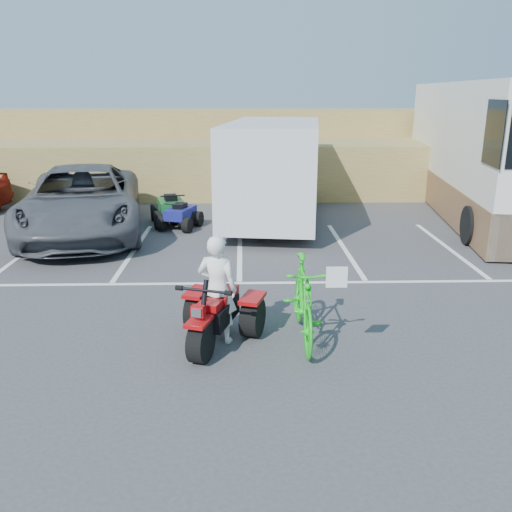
{
  "coord_description": "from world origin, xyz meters",
  "views": [
    {
      "loc": [
        0.07,
        -8.38,
        3.88
      ],
      "look_at": [
        0.32,
        1.09,
        1.0
      ],
      "focal_mm": 38.0,
      "sensor_mm": 36.0,
      "label": 1
    }
  ],
  "objects_px": {
    "grey_pickup": "(82,201)",
    "cargo_trailer": "(274,169)",
    "red_trike_atv": "(215,344)",
    "rv_motorhome": "(486,159)",
    "green_dirt_bike": "(303,300)",
    "quad_atv_blue": "(181,228)",
    "quad_atv_green": "(172,224)",
    "rider": "(217,289)"
  },
  "relations": [
    {
      "from": "rv_motorhome",
      "to": "green_dirt_bike",
      "type": "bearing_deg",
      "value": -118.91
    },
    {
      "from": "green_dirt_bike",
      "to": "grey_pickup",
      "type": "relative_size",
      "value": 0.33
    },
    {
      "from": "rider",
      "to": "quad_atv_green",
      "type": "xyz_separation_m",
      "value": [
        -1.76,
        8.2,
        -0.89
      ]
    },
    {
      "from": "green_dirt_bike",
      "to": "rv_motorhome",
      "type": "relative_size",
      "value": 0.19
    },
    {
      "from": "green_dirt_bike",
      "to": "cargo_trailer",
      "type": "distance_m",
      "value": 8.41
    },
    {
      "from": "green_dirt_bike",
      "to": "cargo_trailer",
      "type": "bearing_deg",
      "value": 90.05
    },
    {
      "from": "green_dirt_bike",
      "to": "quad_atv_blue",
      "type": "distance_m",
      "value": 8.08
    },
    {
      "from": "red_trike_atv",
      "to": "quad_atv_blue",
      "type": "relative_size",
      "value": 1.33
    },
    {
      "from": "quad_atv_blue",
      "to": "rider",
      "type": "bearing_deg",
      "value": -62.13
    },
    {
      "from": "quad_atv_blue",
      "to": "quad_atv_green",
      "type": "height_order",
      "value": "quad_atv_green"
    },
    {
      "from": "rider",
      "to": "quad_atv_green",
      "type": "distance_m",
      "value": 8.44
    },
    {
      "from": "grey_pickup",
      "to": "rider",
      "type": "bearing_deg",
      "value": -70.7
    },
    {
      "from": "red_trike_atv",
      "to": "cargo_trailer",
      "type": "distance_m",
      "value": 8.8
    },
    {
      "from": "quad_atv_blue",
      "to": "cargo_trailer",
      "type": "bearing_deg",
      "value": 33.34
    },
    {
      "from": "red_trike_atv",
      "to": "green_dirt_bike",
      "type": "relative_size",
      "value": 0.77
    },
    {
      "from": "rv_motorhome",
      "to": "quad_atv_green",
      "type": "relative_size",
      "value": 7.69
    },
    {
      "from": "red_trike_atv",
      "to": "grey_pickup",
      "type": "bearing_deg",
      "value": 136.9
    },
    {
      "from": "grey_pickup",
      "to": "quad_atv_blue",
      "type": "bearing_deg",
      "value": 0.07
    },
    {
      "from": "grey_pickup",
      "to": "cargo_trailer",
      "type": "relative_size",
      "value": 1.0
    },
    {
      "from": "green_dirt_bike",
      "to": "rv_motorhome",
      "type": "distance_m",
      "value": 11.71
    },
    {
      "from": "grey_pickup",
      "to": "quad_atv_green",
      "type": "xyz_separation_m",
      "value": [
        2.33,
        1.13,
        -0.94
      ]
    },
    {
      "from": "rv_motorhome",
      "to": "grey_pickup",
      "type": "bearing_deg",
      "value": -161.74
    },
    {
      "from": "green_dirt_bike",
      "to": "quad_atv_green",
      "type": "height_order",
      "value": "green_dirt_bike"
    },
    {
      "from": "rv_motorhome",
      "to": "cargo_trailer",
      "type": "bearing_deg",
      "value": -164.05
    },
    {
      "from": "rider",
      "to": "green_dirt_bike",
      "type": "height_order",
      "value": "rider"
    },
    {
      "from": "red_trike_atv",
      "to": "rv_motorhome",
      "type": "bearing_deg",
      "value": 66.38
    },
    {
      "from": "quad_atv_green",
      "to": "rv_motorhome",
      "type": "bearing_deg",
      "value": -7.11
    },
    {
      "from": "rider",
      "to": "grey_pickup",
      "type": "xyz_separation_m",
      "value": [
        -4.09,
        7.07,
        0.06
      ]
    },
    {
      "from": "rider",
      "to": "quad_atv_blue",
      "type": "bearing_deg",
      "value": -61.83
    },
    {
      "from": "grey_pickup",
      "to": "quad_atv_green",
      "type": "bearing_deg",
      "value": 15.06
    },
    {
      "from": "cargo_trailer",
      "to": "quad_atv_blue",
      "type": "bearing_deg",
      "value": -156.36
    },
    {
      "from": "rider",
      "to": "rv_motorhome",
      "type": "xyz_separation_m",
      "value": [
        8.32,
        9.4,
        0.9
      ]
    },
    {
      "from": "rv_motorhome",
      "to": "quad_atv_blue",
      "type": "distance_m",
      "value": 10.06
    },
    {
      "from": "cargo_trailer",
      "to": "rv_motorhome",
      "type": "relative_size",
      "value": 0.58
    },
    {
      "from": "rider",
      "to": "quad_atv_blue",
      "type": "relative_size",
      "value": 1.37
    },
    {
      "from": "cargo_trailer",
      "to": "quad_atv_green",
      "type": "height_order",
      "value": "cargo_trailer"
    },
    {
      "from": "red_trike_atv",
      "to": "quad_atv_green",
      "type": "bearing_deg",
      "value": 119.22
    },
    {
      "from": "red_trike_atv",
      "to": "quad_atv_green",
      "type": "xyz_separation_m",
      "value": [
        -1.72,
        8.34,
        0.0
      ]
    },
    {
      "from": "cargo_trailer",
      "to": "rv_motorhome",
      "type": "bearing_deg",
      "value": 15.91
    },
    {
      "from": "red_trike_atv",
      "to": "quad_atv_blue",
      "type": "height_order",
      "value": "red_trike_atv"
    },
    {
      "from": "red_trike_atv",
      "to": "rv_motorhome",
      "type": "height_order",
      "value": "rv_motorhome"
    },
    {
      "from": "red_trike_atv",
      "to": "rider",
      "type": "bearing_deg",
      "value": 90.0
    }
  ]
}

